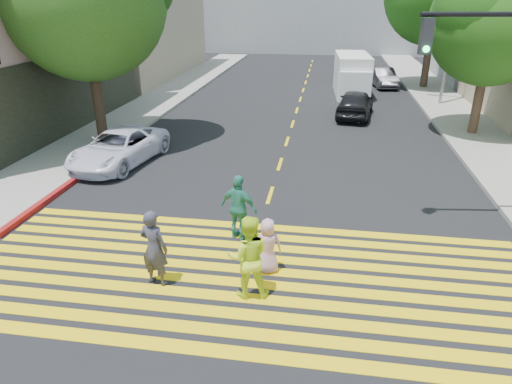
% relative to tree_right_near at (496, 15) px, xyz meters
% --- Properties ---
extents(ground, '(120.00, 120.00, 0.00)m').
position_rel_tree_right_near_xyz_m(ground, '(-8.45, -14.33, -5.24)').
color(ground, black).
extents(sidewalk_left, '(3.00, 40.00, 0.15)m').
position_rel_tree_right_near_xyz_m(sidewalk_left, '(-16.95, 7.67, -5.16)').
color(sidewalk_left, gray).
rests_on(sidewalk_left, ground).
extents(sidewalk_right, '(3.00, 60.00, 0.15)m').
position_rel_tree_right_near_xyz_m(sidewalk_right, '(0.05, 0.67, -5.16)').
color(sidewalk_right, gray).
rests_on(sidewalk_right, ground).
extents(curb_red, '(0.20, 8.00, 0.16)m').
position_rel_tree_right_near_xyz_m(curb_red, '(-15.35, -8.33, -5.16)').
color(curb_red, maroon).
rests_on(curb_red, ground).
extents(crosswalk, '(13.40, 5.30, 0.01)m').
position_rel_tree_right_near_xyz_m(crosswalk, '(-8.45, -13.06, -5.23)').
color(crosswalk, yellow).
rests_on(crosswalk, ground).
extents(lane_line, '(0.12, 34.40, 0.01)m').
position_rel_tree_right_near_xyz_m(lane_line, '(-8.45, 8.17, -5.23)').
color(lane_line, yellow).
rests_on(lane_line, ground).
extents(building_left_tan, '(12.00, 16.00, 10.00)m').
position_rel_tree_right_near_xyz_m(building_left_tan, '(-24.45, 13.67, -0.24)').
color(building_left_tan, tan).
rests_on(building_left_tan, ground).
extents(tree_right_near, '(7.04, 7.04, 7.74)m').
position_rel_tree_right_near_xyz_m(tree_right_near, '(0.00, 0.00, 0.00)').
color(tree_right_near, '#43261E').
rests_on(tree_right_near, ground).
extents(pedestrian_man, '(0.75, 0.59, 1.82)m').
position_rel_tree_right_near_xyz_m(pedestrian_man, '(-10.36, -13.62, -4.32)').
color(pedestrian_man, '#383544').
rests_on(pedestrian_man, ground).
extents(pedestrian_woman, '(1.04, 0.88, 1.89)m').
position_rel_tree_right_near_xyz_m(pedestrian_woman, '(-8.25, -13.73, -4.29)').
color(pedestrian_woman, '#D7F72A').
rests_on(pedestrian_woman, ground).
extents(pedestrian_child, '(0.75, 0.58, 1.36)m').
position_rel_tree_right_near_xyz_m(pedestrian_child, '(-7.95, -12.76, -4.56)').
color(pedestrian_child, '#CD94AB').
rests_on(pedestrian_child, ground).
extents(pedestrian_extra, '(1.15, 0.79, 1.80)m').
position_rel_tree_right_near_xyz_m(pedestrian_extra, '(-8.91, -11.30, -4.33)').
color(pedestrian_extra, '#2F8473').
rests_on(pedestrian_extra, ground).
extents(white_sedan, '(2.90, 4.96, 1.30)m').
position_rel_tree_right_near_xyz_m(white_sedan, '(-14.57, -6.21, -4.59)').
color(white_sedan, white).
rests_on(white_sedan, ground).
extents(dark_car_near, '(2.30, 4.46, 1.45)m').
position_rel_tree_right_near_xyz_m(dark_car_near, '(-5.30, 2.68, -4.51)').
color(dark_car_near, black).
rests_on(dark_car_near, ground).
extents(silver_car, '(2.52, 4.94, 1.37)m').
position_rel_tree_right_near_xyz_m(silver_car, '(-4.96, 16.92, -4.55)').
color(silver_car, gray).
rests_on(silver_car, ground).
extents(dark_car_parked, '(1.95, 4.09, 1.29)m').
position_rel_tree_right_near_xyz_m(dark_car_parked, '(-2.98, 11.82, -4.59)').
color(dark_car_parked, '#27282F').
rests_on(dark_car_parked, ground).
extents(white_van, '(2.27, 5.42, 2.51)m').
position_rel_tree_right_near_xyz_m(white_van, '(-5.30, 8.65, -4.04)').
color(white_van, white).
rests_on(white_van, ground).
extents(street_lamp, '(2.20, 0.75, 9.82)m').
position_rel_tree_right_near_xyz_m(street_lamp, '(-0.42, 6.22, 0.40)').
color(street_lamp, gray).
rests_on(street_lamp, ground).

